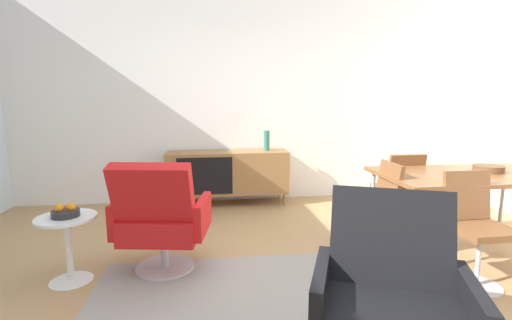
{
  "coord_description": "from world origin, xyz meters",
  "views": [
    {
      "loc": [
        -0.56,
        -2.45,
        1.39
      ],
      "look_at": [
        -0.18,
        0.44,
        0.91
      ],
      "focal_mm": 25.36,
      "sensor_mm": 36.0,
      "label": 1
    }
  ],
  "objects_px": {
    "sideboard": "(227,172)",
    "dining_chair_near_window": "(375,206)",
    "vase_cobalt": "(267,141)",
    "side_table_round": "(68,241)",
    "dining_chair_front_left": "(476,224)",
    "fruit_bowl": "(65,212)",
    "dining_chair_back_left": "(399,189)",
    "dining_table": "(469,178)",
    "armchair_black_shell": "(391,294)",
    "wooden_bowl_on_table": "(488,169)",
    "lounge_chair_red": "(160,217)"
  },
  "relations": [
    {
      "from": "sideboard",
      "to": "dining_chair_near_window",
      "type": "xyz_separation_m",
      "value": [
        1.2,
        -1.83,
        0.03
      ]
    },
    {
      "from": "armchair_black_shell",
      "to": "side_table_round",
      "type": "xyz_separation_m",
      "value": [
        -1.95,
        1.28,
        -0.15
      ]
    },
    {
      "from": "dining_chair_back_left",
      "to": "side_table_round",
      "type": "bearing_deg",
      "value": -167.46
    },
    {
      "from": "dining_chair_front_left",
      "to": "armchair_black_shell",
      "type": "xyz_separation_m",
      "value": [
        -1.12,
        -0.85,
        -0.0
      ]
    },
    {
      "from": "dining_chair_back_left",
      "to": "armchair_black_shell",
      "type": "bearing_deg",
      "value": -119.81
    },
    {
      "from": "lounge_chair_red",
      "to": "fruit_bowl",
      "type": "xyz_separation_m",
      "value": [
        -0.69,
        -0.06,
        0.09
      ]
    },
    {
      "from": "wooden_bowl_on_table",
      "to": "dining_chair_back_left",
      "type": "xyz_separation_m",
      "value": [
        -0.57,
        0.52,
        -0.3
      ]
    },
    {
      "from": "fruit_bowl",
      "to": "vase_cobalt",
      "type": "bearing_deg",
      "value": 46.41
    },
    {
      "from": "wooden_bowl_on_table",
      "to": "dining_chair_back_left",
      "type": "bearing_deg",
      "value": 137.33
    },
    {
      "from": "dining_chair_back_left",
      "to": "dining_chair_near_window",
      "type": "height_order",
      "value": "same"
    },
    {
      "from": "fruit_bowl",
      "to": "dining_chair_front_left",
      "type": "bearing_deg",
      "value": -8.06
    },
    {
      "from": "sideboard",
      "to": "vase_cobalt",
      "type": "relative_size",
      "value": 5.91
    },
    {
      "from": "dining_chair_back_left",
      "to": "fruit_bowl",
      "type": "bearing_deg",
      "value": -167.46
    },
    {
      "from": "side_table_round",
      "to": "dining_chair_near_window",
      "type": "bearing_deg",
      "value": 2.76
    },
    {
      "from": "sideboard",
      "to": "fruit_bowl",
      "type": "relative_size",
      "value": 8.0
    },
    {
      "from": "dining_chair_front_left",
      "to": "fruit_bowl",
      "type": "bearing_deg",
      "value": 171.94
    },
    {
      "from": "side_table_round",
      "to": "dining_chair_back_left",
      "type": "bearing_deg",
      "value": 12.54
    },
    {
      "from": "wooden_bowl_on_table",
      "to": "armchair_black_shell",
      "type": "bearing_deg",
      "value": -139.6
    },
    {
      "from": "wooden_bowl_on_table",
      "to": "dining_table",
      "type": "bearing_deg",
      "value": -170.67
    },
    {
      "from": "vase_cobalt",
      "to": "dining_chair_near_window",
      "type": "bearing_deg",
      "value": -69.76
    },
    {
      "from": "sideboard",
      "to": "side_table_round",
      "type": "distance_m",
      "value": 2.36
    },
    {
      "from": "dining_chair_near_window",
      "to": "lounge_chair_red",
      "type": "distance_m",
      "value": 1.84
    },
    {
      "from": "dining_table",
      "to": "side_table_round",
      "type": "relative_size",
      "value": 3.08
    },
    {
      "from": "lounge_chair_red",
      "to": "dining_table",
      "type": "bearing_deg",
      "value": 1.42
    },
    {
      "from": "lounge_chair_red",
      "to": "side_table_round",
      "type": "relative_size",
      "value": 1.82
    },
    {
      "from": "dining_chair_back_left",
      "to": "dining_chair_near_window",
      "type": "xyz_separation_m",
      "value": [
        -0.54,
        -0.56,
        0.0
      ]
    },
    {
      "from": "sideboard",
      "to": "vase_cobalt",
      "type": "bearing_deg",
      "value": 0.2
    },
    {
      "from": "dining_table",
      "to": "wooden_bowl_on_table",
      "type": "height_order",
      "value": "wooden_bowl_on_table"
    },
    {
      "from": "dining_chair_front_left",
      "to": "fruit_bowl",
      "type": "distance_m",
      "value": 3.1
    },
    {
      "from": "dining_chair_front_left",
      "to": "lounge_chair_red",
      "type": "height_order",
      "value": "lounge_chair_red"
    },
    {
      "from": "dining_chair_back_left",
      "to": "fruit_bowl",
      "type": "relative_size",
      "value": 4.28
    },
    {
      "from": "wooden_bowl_on_table",
      "to": "fruit_bowl",
      "type": "bearing_deg",
      "value": -177.48
    },
    {
      "from": "dining_chair_near_window",
      "to": "dining_chair_front_left",
      "type": "distance_m",
      "value": 0.77
    },
    {
      "from": "vase_cobalt",
      "to": "wooden_bowl_on_table",
      "type": "height_order",
      "value": "vase_cobalt"
    },
    {
      "from": "dining_chair_near_window",
      "to": "armchair_black_shell",
      "type": "xyz_separation_m",
      "value": [
        -0.59,
        -1.4,
        -0.0
      ]
    },
    {
      "from": "wooden_bowl_on_table",
      "to": "dining_chair_front_left",
      "type": "xyz_separation_m",
      "value": [
        -0.57,
        -0.59,
        -0.3
      ]
    },
    {
      "from": "sideboard",
      "to": "armchair_black_shell",
      "type": "relative_size",
      "value": 1.69
    },
    {
      "from": "sideboard",
      "to": "dining_chair_near_window",
      "type": "bearing_deg",
      "value": -56.61
    },
    {
      "from": "fruit_bowl",
      "to": "dining_table",
      "type": "bearing_deg",
      "value": 2.08
    },
    {
      "from": "vase_cobalt",
      "to": "dining_chair_near_window",
      "type": "xyz_separation_m",
      "value": [
        0.67,
        -1.83,
        -0.39
      ]
    },
    {
      "from": "dining_chair_near_window",
      "to": "lounge_chair_red",
      "type": "xyz_separation_m",
      "value": [
        -1.84,
        -0.07,
        -0.0
      ]
    },
    {
      "from": "armchair_black_shell",
      "to": "sideboard",
      "type": "bearing_deg",
      "value": 100.83
    },
    {
      "from": "sideboard",
      "to": "side_table_round",
      "type": "xyz_separation_m",
      "value": [
        -1.33,
        -1.95,
        -0.12
      ]
    },
    {
      "from": "wooden_bowl_on_table",
      "to": "armchair_black_shell",
      "type": "height_order",
      "value": "armchair_black_shell"
    },
    {
      "from": "dining_table",
      "to": "armchair_black_shell",
      "type": "height_order",
      "value": "armchair_black_shell"
    },
    {
      "from": "side_table_round",
      "to": "fruit_bowl",
      "type": "relative_size",
      "value": 2.6
    },
    {
      "from": "vase_cobalt",
      "to": "dining_chair_front_left",
      "type": "distance_m",
      "value": 2.7
    },
    {
      "from": "lounge_chair_red",
      "to": "dining_chair_front_left",
      "type": "bearing_deg",
      "value": -11.67
    },
    {
      "from": "vase_cobalt",
      "to": "side_table_round",
      "type": "distance_m",
      "value": 2.75
    },
    {
      "from": "armchair_black_shell",
      "to": "dining_chair_near_window",
      "type": "bearing_deg",
      "value": 67.31
    }
  ]
}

